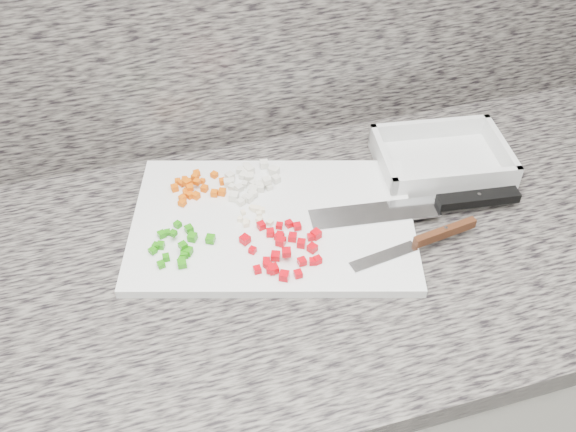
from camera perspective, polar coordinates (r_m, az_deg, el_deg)
name	(u,v)px	position (r m, az deg, el deg)	size (l,w,h in m)	color
cabinet	(242,417)	(1.38, -4.09, -17.41)	(3.92, 0.62, 0.86)	silver
countertop	(228,272)	(1.01, -5.35, -4.97)	(3.96, 0.64, 0.04)	#635E57
cutting_board	(273,222)	(1.04, -1.36, -0.58)	(0.45, 0.30, 0.02)	silver
carrot_pile	(195,187)	(1.10, -8.28, 2.57)	(0.09, 0.08, 0.02)	#DA5504
onion_pile	(251,181)	(1.10, -3.30, 3.14)	(0.10, 0.10, 0.02)	silver
green_pepper_pile	(179,245)	(1.00, -9.62, -2.54)	(0.11, 0.10, 0.02)	#1F800B
red_pepper_pile	(284,248)	(0.98, -0.34, -2.86)	(0.13, 0.13, 0.02)	#C2020D
garlic_pile	(255,216)	(1.04, -2.97, 0.01)	(0.06, 0.05, 0.01)	#F5E4BD
chef_knife	(443,204)	(1.09, 13.61, 1.09)	(0.35, 0.08, 0.02)	silver
paring_knife	(430,238)	(1.02, 12.49, -1.94)	(0.22, 0.05, 0.02)	silver
tray	(441,160)	(1.19, 13.45, 4.87)	(0.25, 0.19, 0.05)	silver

